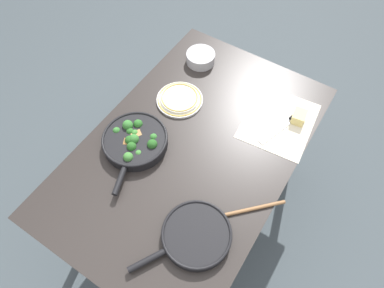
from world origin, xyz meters
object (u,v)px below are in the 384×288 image
(skillet_broccoli, at_px, (135,141))
(cheese_block, at_px, (299,117))
(wooden_spoon, at_px, (227,214))
(prep_bowl_steel, at_px, (201,58))
(dinner_plate_stack, at_px, (180,99))
(skillet_eggs, at_px, (196,235))
(grater_knife, at_px, (288,121))

(skillet_broccoli, bearing_deg, cheese_block, 112.97)
(skillet_broccoli, relative_size, wooden_spoon, 1.34)
(skillet_broccoli, distance_m, prep_bowl_steel, 0.60)
(skillet_broccoli, bearing_deg, prep_bowl_steel, 163.01)
(dinner_plate_stack, bearing_deg, wooden_spoon, -128.64)
(wooden_spoon, bearing_deg, cheese_block, -140.23)
(skillet_broccoli, bearing_deg, wooden_spoon, 62.16)
(dinner_plate_stack, bearing_deg, prep_bowl_steel, 11.25)
(skillet_eggs, bearing_deg, prep_bowl_steel, -119.86)
(skillet_eggs, relative_size, wooden_spoon, 1.27)
(skillet_broccoli, distance_m, grater_knife, 0.71)
(skillet_eggs, height_order, dinner_plate_stack, skillet_eggs)
(skillet_broccoli, xyz_separation_m, grater_knife, (0.48, -0.52, -0.02))
(skillet_eggs, relative_size, cheese_block, 4.83)
(wooden_spoon, height_order, prep_bowl_steel, prep_bowl_steel)
(wooden_spoon, relative_size, cheese_block, 3.79)
(skillet_broccoli, bearing_deg, grater_knife, 112.51)
(skillet_eggs, relative_size, grater_knife, 1.38)
(wooden_spoon, xyz_separation_m, dinner_plate_stack, (0.39, 0.49, 0.01))
(prep_bowl_steel, bearing_deg, grater_knife, -102.02)
(wooden_spoon, bearing_deg, prep_bowl_steel, -96.68)
(grater_knife, xyz_separation_m, cheese_block, (0.04, -0.03, 0.02))
(dinner_plate_stack, xyz_separation_m, prep_bowl_steel, (0.28, 0.06, 0.01))
(grater_knife, bearing_deg, prep_bowl_steel, -83.82)
(skillet_broccoli, xyz_separation_m, prep_bowl_steel, (0.60, 0.03, -0.00))
(wooden_spoon, relative_size, grater_knife, 1.08)
(skillet_broccoli, xyz_separation_m, cheese_block, (0.52, -0.56, -0.01))
(grater_knife, distance_m, prep_bowl_steel, 0.57)
(wooden_spoon, xyz_separation_m, prep_bowl_steel, (0.67, 0.54, 0.02))
(wooden_spoon, height_order, cheese_block, cheese_block)
(wooden_spoon, height_order, grater_knife, grater_knife)
(skillet_eggs, height_order, grater_knife, skillet_eggs)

